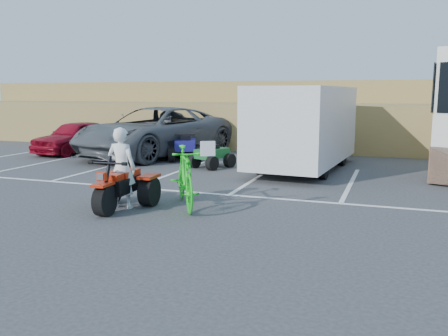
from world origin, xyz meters
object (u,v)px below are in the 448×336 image
(grey_pickup, at_px, (155,132))
(red_car, at_px, (76,137))
(green_dirt_bike, at_px, (185,177))
(quad_atv_green, at_px, (212,168))
(red_trike_atv, at_px, (120,209))
(quad_atv_blue, at_px, (186,160))
(cargo_trailer, at_px, (305,125))
(rider, at_px, (122,168))

(grey_pickup, xyz_separation_m, red_car, (-3.59, -0.26, -0.29))
(green_dirt_bike, xyz_separation_m, quad_atv_green, (-1.46, 5.41, -0.67))
(red_trike_atv, relative_size, quad_atv_blue, 1.08)
(cargo_trailer, distance_m, quad_atv_blue, 4.84)
(rider, distance_m, red_car, 10.40)
(rider, height_order, quad_atv_blue, rider)
(red_trike_atv, height_order, grey_pickup, grey_pickup)
(cargo_trailer, height_order, quad_atv_green, cargo_trailer)
(cargo_trailer, bearing_deg, red_car, 177.96)
(rider, xyz_separation_m, green_dirt_bike, (1.27, 0.52, -0.22))
(green_dirt_bike, height_order, quad_atv_blue, green_dirt_bike)
(green_dirt_bike, bearing_deg, rider, 170.67)
(red_trike_atv, xyz_separation_m, rider, (-0.01, 0.15, 0.89))
(cargo_trailer, bearing_deg, quad_atv_blue, 175.73)
(red_trike_atv, relative_size, grey_pickup, 0.25)
(quad_atv_blue, bearing_deg, red_car, 153.15)
(cargo_trailer, bearing_deg, red_trike_atv, -107.94)
(grey_pickup, relative_size, quad_atv_green, 5.23)
(red_trike_atv, xyz_separation_m, green_dirt_bike, (1.27, 0.67, 0.67))
(rider, height_order, cargo_trailer, cargo_trailer)
(rider, relative_size, quad_atv_green, 1.33)
(quad_atv_blue, bearing_deg, red_trike_atv, -98.62)
(rider, relative_size, quad_atv_blue, 1.11)
(cargo_trailer, relative_size, quad_atv_blue, 3.73)
(green_dirt_bike, xyz_separation_m, red_car, (-8.27, 7.18, 0.00))
(quad_atv_blue, relative_size, quad_atv_green, 1.19)
(red_car, relative_size, quad_atv_green, 2.98)
(cargo_trailer, xyz_separation_m, quad_atv_green, (-2.98, -0.62, -1.46))
(red_trike_atv, bearing_deg, rider, 90.00)
(red_trike_atv, bearing_deg, red_car, 128.71)
(green_dirt_bike, height_order, red_car, red_car)
(grey_pickup, height_order, cargo_trailer, cargo_trailer)
(quad_atv_blue, height_order, quad_atv_green, quad_atv_blue)
(cargo_trailer, relative_size, quad_atv_green, 4.44)
(red_trike_atv, height_order, rider, rider)
(red_trike_atv, relative_size, green_dirt_bike, 0.77)
(green_dirt_bike, xyz_separation_m, cargo_trailer, (1.52, 6.03, 0.78))
(red_trike_atv, distance_m, red_car, 10.54)
(red_car, height_order, cargo_trailer, cargo_trailer)
(cargo_trailer, bearing_deg, quad_atv_green, -163.68)
(rider, xyz_separation_m, red_car, (-7.00, 7.69, -0.21))
(cargo_trailer, bearing_deg, rider, -108.46)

